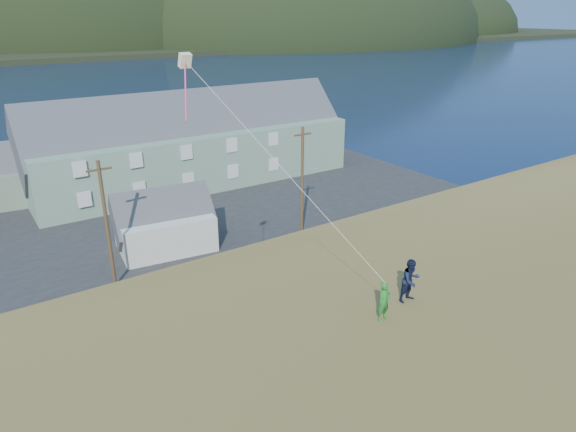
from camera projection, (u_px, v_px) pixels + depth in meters
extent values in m
plane|color=#0A1638|center=(143.00, 290.00, 34.98)|extent=(900.00, 900.00, 0.00)
cube|color=#4C3D19|center=(154.00, 302.00, 33.43)|extent=(110.00, 8.00, 0.10)
cube|color=#28282B|center=(80.00, 213.00, 47.99)|extent=(72.00, 36.00, 0.12)
ellipsoid|color=black|center=(86.00, 39.00, 293.01)|extent=(230.00, 207.00, 142.60)
ellipsoid|color=black|center=(268.00, 35.00, 335.16)|extent=(280.00, 252.00, 134.40)
ellipsoid|color=black|center=(372.00, 30.00, 420.84)|extent=(240.00, 216.00, 100.80)
cube|color=gray|center=(195.00, 156.00, 55.77)|extent=(34.00, 10.11, 5.81)
cube|color=#47474C|center=(192.00, 115.00, 54.10)|extent=(34.50, 9.89, 9.46)
cube|color=silver|center=(165.00, 231.00, 40.45)|extent=(7.63, 5.89, 2.82)
cube|color=#47474C|center=(163.00, 206.00, 39.66)|extent=(8.12, 5.90, 4.98)
cube|color=slate|center=(40.00, 181.00, 51.57)|extent=(10.83, 7.18, 3.28)
cube|color=#47474C|center=(35.00, 156.00, 50.62)|extent=(11.32, 7.16, 6.08)
cylinder|color=#47331E|center=(107.00, 226.00, 33.68)|extent=(0.24, 0.24, 8.92)
cylinder|color=#47331E|center=(302.00, 182.00, 41.90)|extent=(0.24, 0.24, 9.12)
imported|color=black|center=(32.00, 187.00, 52.64)|extent=(1.88, 4.56, 1.55)
imported|color=navy|center=(64.00, 204.00, 48.20)|extent=(1.98, 4.01, 1.32)
imported|color=#37648B|center=(102.00, 176.00, 56.14)|extent=(2.15, 4.88, 1.56)
imported|color=#217926|center=(384.00, 301.00, 18.59)|extent=(0.59, 0.42, 1.52)
imported|color=#131A36|center=(411.00, 280.00, 19.79)|extent=(0.85, 0.67, 1.76)
cube|color=#F1EEB7|center=(185.00, 60.00, 19.70)|extent=(0.48, 0.46, 0.60)
cylinder|color=#FF4386|center=(186.00, 89.00, 18.77)|extent=(0.06, 0.06, 3.31)
cylinder|color=white|center=(282.00, 168.00, 19.00)|extent=(0.02, 0.02, 11.30)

